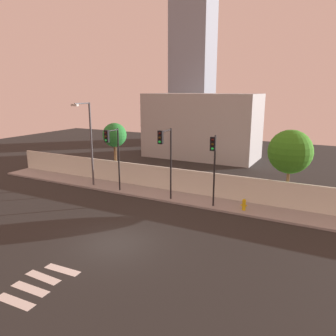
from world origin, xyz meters
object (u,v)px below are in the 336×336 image
at_px(traffic_light_center, 112,147).
at_px(traffic_light_right, 166,150).
at_px(roadside_tree_leftmost, 115,135).
at_px(roadside_tree_midleft, 290,152).
at_px(street_lamp_curbside, 89,138).
at_px(traffic_light_left, 213,157).
at_px(fire_hydrant, 244,204).

bearing_deg(traffic_light_center, traffic_light_right, -0.94).
relative_size(traffic_light_center, roadside_tree_leftmost, 0.96).
xyz_separation_m(roadside_tree_leftmost, roadside_tree_midleft, (14.71, 0.00, -0.18)).
height_order(traffic_light_right, roadside_tree_midleft, roadside_tree_midleft).
bearing_deg(roadside_tree_midleft, roadside_tree_leftmost, 180.00).
bearing_deg(traffic_light_center, roadside_tree_midleft, 16.31).
relative_size(traffic_light_right, roadside_tree_midleft, 0.97).
distance_m(street_lamp_curbside, roadside_tree_leftmost, 2.93).
relative_size(street_lamp_curbside, roadside_tree_midleft, 1.27).
bearing_deg(traffic_light_left, fire_hydrant, 16.73).
bearing_deg(roadside_tree_leftmost, traffic_light_left, -17.71).
xyz_separation_m(street_lamp_curbside, roadside_tree_leftmost, (0.37, 2.90, -0.14)).
distance_m(traffic_light_left, street_lamp_curbside, 10.82).
relative_size(traffic_light_left, roadside_tree_midleft, 0.92).
xyz_separation_m(traffic_light_left, traffic_light_right, (-3.37, -0.32, 0.22)).
bearing_deg(traffic_light_right, roadside_tree_leftmost, 152.62).
bearing_deg(traffic_light_left, traffic_light_right, -174.50).
xyz_separation_m(traffic_light_left, fire_hydrant, (2.02, 0.61, -3.13)).
xyz_separation_m(traffic_light_center, street_lamp_curbside, (-2.84, 0.68, 0.42)).
relative_size(traffic_light_center, roadside_tree_midleft, 0.92).
bearing_deg(roadside_tree_leftmost, street_lamp_curbside, -97.33).
bearing_deg(traffic_light_left, roadside_tree_midleft, 37.92).
relative_size(traffic_light_left, street_lamp_curbside, 0.72).
distance_m(street_lamp_curbside, roadside_tree_midleft, 15.36).
distance_m(traffic_light_center, fire_hydrant, 10.50).
height_order(traffic_light_left, street_lamp_curbside, street_lamp_curbside).
bearing_deg(traffic_light_center, street_lamp_curbside, 166.55).
relative_size(traffic_light_center, fire_hydrant, 6.32).
bearing_deg(street_lamp_curbside, traffic_light_center, -13.45).
bearing_deg(traffic_light_right, traffic_light_left, 5.50).
height_order(traffic_light_left, roadside_tree_leftmost, roadside_tree_leftmost).
xyz_separation_m(traffic_light_center, traffic_light_right, (4.59, -0.08, 0.18)).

